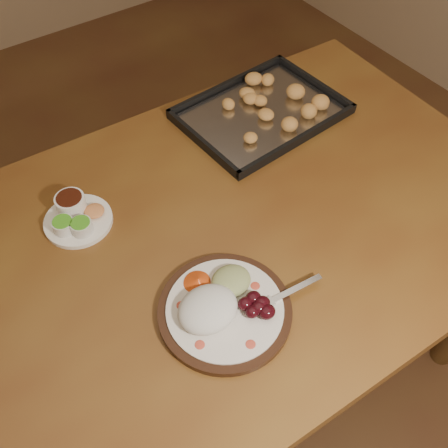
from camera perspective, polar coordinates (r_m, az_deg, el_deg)
ground at (r=1.85m, az=-9.51°, el=-10.91°), size 4.00×4.00×0.00m
dining_table at (r=1.18m, az=-1.64°, el=-3.93°), size 1.53×0.96×0.75m
dinner_plate at (r=0.97m, az=-0.22°, el=-9.40°), size 0.33×0.26×0.06m
condiment_saucer at (r=1.15m, az=-16.58°, el=0.86°), size 0.15×0.15×0.05m
baking_tray at (r=1.38m, az=4.27°, el=12.72°), size 0.43×0.33×0.04m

